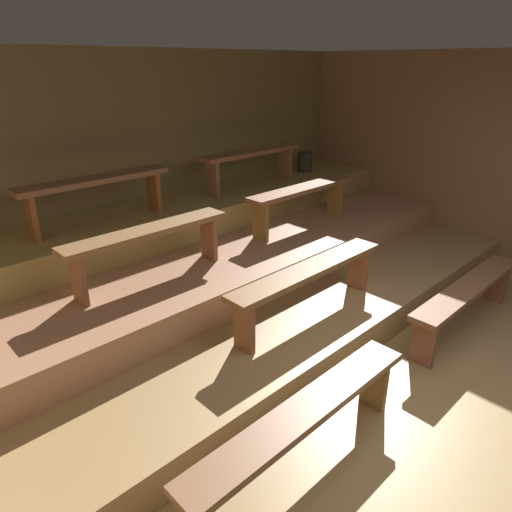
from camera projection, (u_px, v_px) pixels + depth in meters
The scene contains 14 objects.
ground at pixel (278, 324), 4.73m from camera, with size 7.18×5.07×0.08m, color #987849.
wall_back at pixel (154, 163), 5.63m from camera, with size 7.18×0.06×2.63m, color olive.
wall_right at pixel (441, 153), 6.25m from camera, with size 0.06×5.07×2.63m, color brown.
platform_lower at pixel (241, 289), 5.03m from camera, with size 6.38×3.13×0.31m, color #9A784C.
platform_middle at pixel (214, 251), 5.22m from camera, with size 6.38×2.20×0.31m, color #A27154.
platform_upper at pixel (183, 214), 5.47m from camera, with size 6.38×1.07×0.31m, color olive.
bench_floor_left at pixel (304, 419), 2.87m from camera, with size 1.91×0.26×0.49m.
bench_floor_right at pixel (468, 293), 4.43m from camera, with size 1.91×0.26×0.49m.
bench_lower_center at pixel (309, 276), 4.07m from camera, with size 1.82×0.26×0.49m.
bench_middle_left at pixel (149, 238), 4.07m from camera, with size 1.60×0.26×0.49m.
bench_middle_right at pixel (301, 195), 5.41m from camera, with size 1.60×0.26×0.49m.
bench_upper_left at pixel (96, 187), 4.52m from camera, with size 1.55×0.26×0.49m.
bench_upper_right at pixel (252, 158), 5.89m from camera, with size 1.55×0.26×0.49m.
pail_upper at pixel (305, 162), 6.88m from camera, with size 0.22×0.22×0.28m, color #332D28.
Camera 1 is at (-2.99, -0.64, 2.48)m, focal length 31.90 mm.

